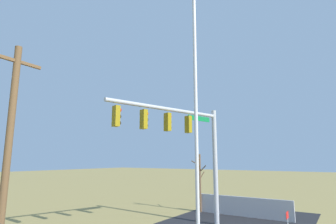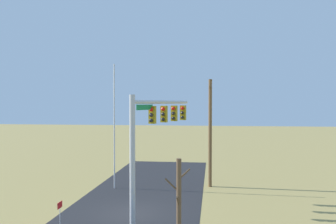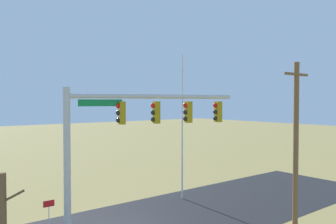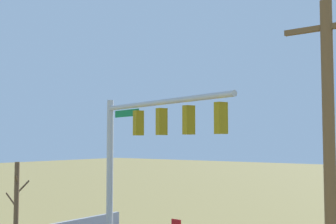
{
  "view_description": "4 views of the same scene",
  "coord_description": "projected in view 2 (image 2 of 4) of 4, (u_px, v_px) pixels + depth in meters",
  "views": [
    {
      "loc": [
        -12.05,
        -5.86,
        3.76
      ],
      "look_at": [
        -1.15,
        1.36,
        6.08
      ],
      "focal_mm": 28.46,
      "sensor_mm": 36.0,
      "label": 1
    },
    {
      "loc": [
        20.29,
        4.65,
        6.35
      ],
      "look_at": [
        -0.64,
        2.07,
        5.81
      ],
      "focal_mm": 38.63,
      "sensor_mm": 36.0,
      "label": 2
    },
    {
      "loc": [
        8.26,
        13.8,
        6.15
      ],
      "look_at": [
        -1.05,
        1.89,
        5.71
      ],
      "focal_mm": 36.33,
      "sensor_mm": 36.0,
      "label": 3
    },
    {
      "loc": [
        -10.01,
        14.19,
        5.02
      ],
      "look_at": [
        -0.23,
        1.23,
        6.08
      ],
      "focal_mm": 46.78,
      "sensor_mm": 36.0,
      "label": 4
    }
  ],
  "objects": [
    {
      "name": "ground_plane",
      "position": [
        131.0,
        213.0,
        20.86
      ],
      "size": [
        160.0,
        160.0,
        0.0
      ],
      "primitive_type": "plane",
      "color": "#9E894C"
    },
    {
      "name": "road_surface",
      "position": [
        144.0,
        195.0,
        24.83
      ],
      "size": [
        28.0,
        8.0,
        0.01
      ],
      "primitive_type": "cube",
      "color": "#232326",
      "rests_on": "ground_plane"
    },
    {
      "name": "signal_mast",
      "position": [
        154.0,
        129.0,
        19.73
      ],
      "size": [
        7.28,
        2.34,
        6.75
      ],
      "color": "#B2B5BA",
      "rests_on": "ground_plane"
    },
    {
      "name": "flagpole",
      "position": [
        114.0,
        126.0,
        26.68
      ],
      "size": [
        0.1,
        0.1,
        9.2
      ],
      "primitive_type": "cylinder",
      "color": "silver",
      "rests_on": "ground_plane"
    },
    {
      "name": "utility_pole",
      "position": [
        210.0,
        131.0,
        27.23
      ],
      "size": [
        1.9,
        0.26,
        8.12
      ],
      "color": "brown",
      "rests_on": "ground_plane"
    },
    {
      "name": "bare_tree",
      "position": [
        179.0,
        209.0,
        14.38
      ],
      "size": [
        1.27,
        1.02,
        4.13
      ],
      "color": "brown",
      "rests_on": "ground_plane"
    },
    {
      "name": "open_sign",
      "position": [
        60.0,
        208.0,
        18.66
      ],
      "size": [
        0.56,
        0.04,
        1.22
      ],
      "color": "silver",
      "rests_on": "ground_plane"
    }
  ]
}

